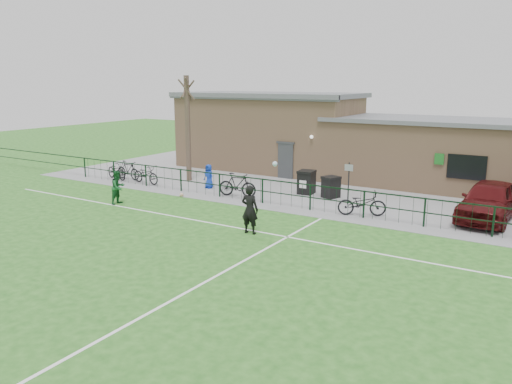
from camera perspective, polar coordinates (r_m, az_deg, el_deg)
The scene contains 21 objects.
ground at distance 16.67m, azimuth -9.17°, elevation -7.57°, with size 90.00×90.00×0.00m, color #22591A.
paving_strip at distance 27.88m, azimuth 9.24°, elevation 0.65°, with size 34.00×13.00×0.02m, color gray.
pitch_line_touch at distance 22.85m, azimuth 3.70°, elevation -1.87°, with size 28.00×0.10×0.01m, color white.
pitch_line_mid at distance 19.70m, azimuth -1.54°, elevation -4.22°, with size 28.00×0.10×0.01m, color white.
pitch_line_perp at distance 15.51m, azimuth -3.49°, elevation -8.99°, with size 0.10×16.00×0.01m, color white.
perimeter_fence at distance 22.88m, azimuth 3.96°, elevation -0.32°, with size 28.00×0.10×1.20m, color black.
bare_tree at distance 28.98m, azimuth -7.80°, elevation 7.14°, with size 0.30×0.30×6.00m, color #433329.
wheelie_bin_left at distance 25.71m, azimuth 5.79°, elevation 1.05°, with size 0.74×0.84×1.12m, color black.
wheelie_bin_right at distance 24.97m, azimuth 8.56°, elevation 0.47°, with size 0.65×0.74×0.99m, color black.
sign_post at distance 23.60m, azimuth 10.52°, elevation 0.94°, with size 0.06×0.06×2.00m, color black.
car_maroon at distance 22.87m, azimuth 25.11°, elevation -0.89°, with size 1.94×4.82×1.64m, color #4A0D0E.
bicycle_a at distance 30.51m, azimuth -15.64°, elevation 2.39°, with size 0.69×1.99×1.04m, color black.
bicycle_b at distance 30.22m, azimuth -14.41°, elevation 2.43°, with size 0.52×1.83×1.10m, color black.
bicycle_c at distance 28.80m, azimuth -12.47°, elevation 1.99°, with size 0.70×2.00×1.05m, color black.
bicycle_d at distance 24.94m, azimuth -2.15°, elevation 0.82°, with size 0.56×1.99×1.19m, color black.
bicycle_e at distance 21.88m, azimuth 12.00°, elevation -1.28°, with size 0.71×2.05×1.08m, color black.
spectator_child at distance 27.01m, azimuth -5.42°, elevation 1.80°, with size 0.63×0.41×1.30m, color #1234AC.
goalkeeper_kick at distance 18.91m, azimuth -0.65°, elevation -1.91°, with size 1.04×3.26×2.35m.
outfield_player at distance 24.36m, azimuth -15.48°, elevation 0.52°, with size 0.78×0.60×1.59m, color #185528.
ball_ground at distance 25.32m, azimuth -8.51°, elevation -0.32°, with size 0.20×0.20×0.20m, color silver.
clubhouse at distance 30.60m, azimuth 10.04°, elevation 5.88°, with size 24.25×5.40×4.96m.
Camera 1 is at (10.37, -11.74, 5.71)m, focal length 35.00 mm.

